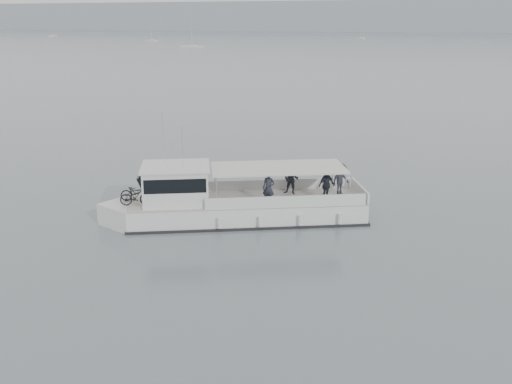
% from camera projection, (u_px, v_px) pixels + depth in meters
% --- Properties ---
extents(ground, '(1400.00, 1400.00, 0.00)m').
position_uv_depth(ground, '(185.00, 205.00, 33.10)').
color(ground, slate).
rests_on(ground, ground).
extents(headland, '(1400.00, 90.00, 28.00)m').
position_uv_depth(headland, '(433.00, 16.00, 539.29)').
color(headland, '#939EA8').
rests_on(headland, ground).
extents(tour_boat, '(13.68, 8.22, 5.94)m').
position_uv_depth(tour_boat, '(224.00, 203.00, 30.33)').
color(tour_boat, white).
rests_on(tour_boat, ground).
extents(moored_fleet, '(424.61, 269.17, 10.79)m').
position_uv_depth(moored_fleet, '(246.00, 46.00, 235.16)').
color(moored_fleet, white).
rests_on(moored_fleet, ground).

